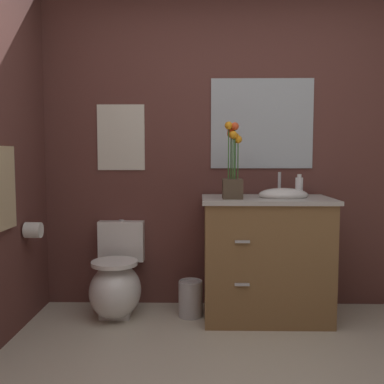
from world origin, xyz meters
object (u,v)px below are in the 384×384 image
Objects in this scene: wall_poster at (121,137)px; wall_mirror at (262,124)px; soap_bottle at (299,186)px; hanging_towel at (3,188)px; toilet at (116,283)px; flower_vase at (233,171)px; toilet_paper_roll at (33,230)px; trash_bin at (191,298)px; vanity_cabinet at (266,256)px.

wall_poster is 0.64× the size of wall_mirror.
hanging_towel reaches higher than soap_bottle.
hanging_towel is at bearing -155.44° from wall_mirror.
toilet is 1.13m from wall_poster.
soap_bottle is 0.32× the size of wall_poster.
flower_vase is 4.92× the size of toilet_paper_roll.
flower_vase is at bearing -124.03° from wall_mirror.
flower_vase is 1.51m from hanging_towel.
hanging_towel is (-1.96, -0.59, 0.03)m from soap_bottle.
wall_mirror reaches higher than trash_bin.
wall_poster is at bearing 171.88° from soap_bottle.
wall_poster is at bearing 156.25° from flower_vase.
flower_vase reaches higher than toilet.
wall_poster is at bearing 153.02° from trash_bin.
soap_bottle is at bearing 6.22° from trash_bin.
hanging_towel is 0.45m from toilet_paper_roll.
wall_mirror reaches higher than wall_poster.
wall_mirror is (0.25, 0.38, 0.36)m from flower_vase.
toilet is at bearing 178.34° from trash_bin.
trash_bin is at bearing 9.32° from toilet_paper_roll.
wall_mirror is at bearing 142.70° from soap_bottle.
vanity_cabinet reaches higher than soap_bottle.
wall_poster is (-0.56, 0.28, 1.21)m from trash_bin.
hanging_towel is at bearing -127.36° from wall_poster.
wall_poster is at bearing 52.64° from hanging_towel.
hanging_towel is at bearing -139.28° from toilet.
flower_vase is 0.68× the size of wall_mirror.
flower_vase is 0.56m from soap_bottle.
hanging_towel is at bearing -99.86° from toilet_paper_roll.
wall_mirror is 1.88m from toilet_paper_roll.
hanging_towel is (-0.60, -0.51, 0.76)m from toilet.
trash_bin is at bearing -173.78° from soap_bottle.
wall_mirror is at bearing 90.51° from vanity_cabinet.
toilet_paper_roll is at bearing -170.68° from trash_bin.
hanging_towel is (-1.71, -0.78, -0.45)m from wall_mirror.
toilet is 1.55m from soap_bottle.
wall_mirror is 1.93m from hanging_towel.
flower_vase is at bearing -23.75° from wall_poster.
toilet_paper_roll reaches higher than toilet.
soap_bottle is 0.32× the size of hanging_towel.
hanging_towel reaches higher than toilet_paper_roll.
hanging_towel is at bearing -164.49° from flower_vase.
vanity_cabinet is 0.58m from soap_bottle.
toilet_paper_roll is at bearing -176.45° from flower_vase.
soap_bottle is 1.17m from trash_bin.
wall_poster is at bearing 40.62° from toilet_paper_roll.
trash_bin is at bearing 23.31° from hanging_towel.
hanging_towel is (-1.15, -0.50, 0.86)m from trash_bin.
toilet is 0.86× the size of wall_mirror.
wall_poster is at bearing 165.23° from vanity_cabinet.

